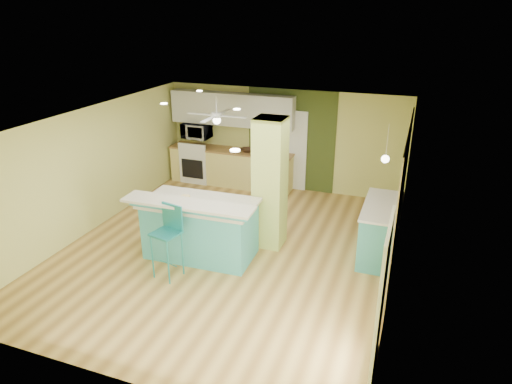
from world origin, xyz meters
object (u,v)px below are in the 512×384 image
bar_stool (169,230)px  fruit_bowl (247,150)px  side_counter (380,230)px  canister (186,200)px  peninsula (200,227)px

bar_stool → fruit_bowl: bearing=105.8°
side_counter → canister: canister is taller
peninsula → bar_stool: bearing=-105.9°
bar_stool → side_counter: bar_stool is taller
peninsula → side_counter: bearing=18.6°
bar_stool → side_counter: size_ratio=0.81×
canister → peninsula: bearing=36.0°
bar_stool → canister: size_ratio=7.80×
side_counter → fruit_bowl: fruit_bowl is taller
peninsula → side_counter: 3.30m
side_counter → canister: bearing=-158.6°
side_counter → canister: size_ratio=9.61×
peninsula → bar_stool: size_ratio=1.83×
bar_stool → side_counter: bearing=42.5°
side_counter → fruit_bowl: bearing=145.7°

